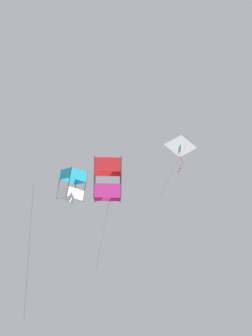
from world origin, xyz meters
TOP-DOWN VIEW (x-y plane):
  - kite_box_mid_left at (5.69, -9.29)m, footprint 2.02×2.37m
  - kite_box_far_centre at (3.06, -7.99)m, footprint 3.87×3.74m
  - kite_delta_near_right at (8.26, 0.57)m, footprint 2.53×1.95m

SIDE VIEW (x-z plane):
  - kite_box_mid_left at x=5.69m, z-range 31.94..38.04m
  - kite_box_far_centre at x=3.06m, z-range 31.32..39.73m
  - kite_delta_near_right at x=8.26m, z-range 39.50..44.26m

